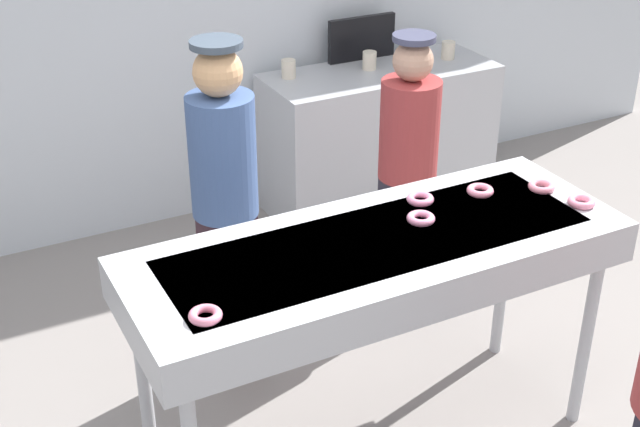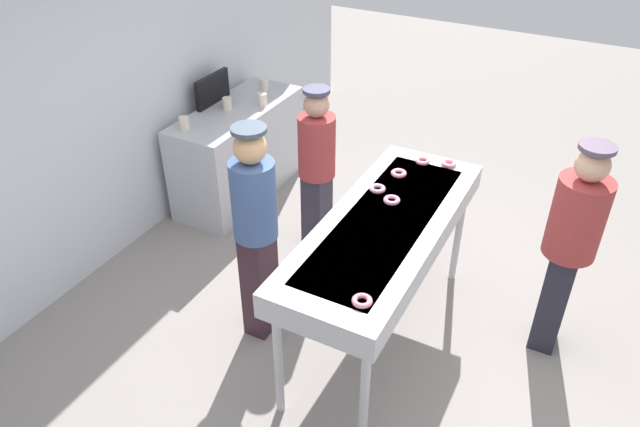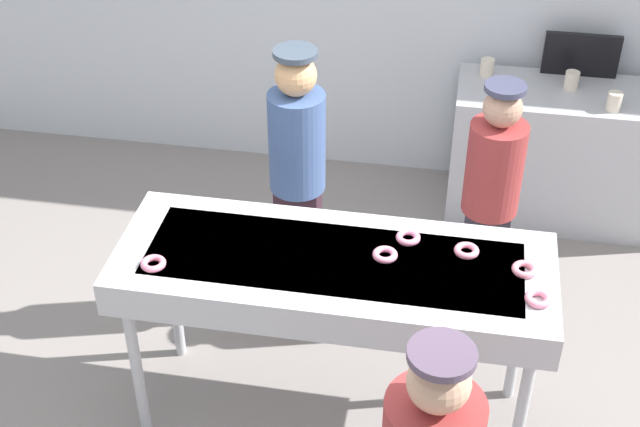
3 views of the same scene
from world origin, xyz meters
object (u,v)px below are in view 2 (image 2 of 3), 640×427
Objects in this scene: fryer_conveyor at (384,232)px; strawberry_donut_2 at (362,301)px; paper_cup_3 at (264,84)px; strawberry_donut_0 at (399,173)px; strawberry_donut_1 at (377,189)px; strawberry_donut_3 at (423,161)px; prep_counter at (239,151)px; paper_cup_0 at (262,99)px; customer_waiting at (571,241)px; paper_cup_2 at (227,104)px; strawberry_donut_5 at (392,200)px; worker_baker at (317,169)px; worker_assistant at (256,227)px; paper_cup_1 at (184,123)px; strawberry_donut_4 at (449,163)px; menu_display at (212,89)px.

fryer_conveyor is 17.45× the size of strawberry_donut_2.
fryer_conveyor is 17.49× the size of paper_cup_3.
strawberry_donut_0 is 0.28m from strawberry_donut_1.
prep_counter is at bearing 79.13° from strawberry_donut_3.
customer_waiting is at bearing -106.99° from paper_cup_0.
fryer_conveyor is 2.40m from paper_cup_2.
fryer_conveyor is 0.26m from strawberry_donut_5.
strawberry_donut_3 is at bearing -15.00° from strawberry_donut_1.
worker_baker reaches higher than fryer_conveyor.
strawberry_donut_5 is at bearing -114.96° from paper_cup_2.
fryer_conveyor is at bearing 122.45° from customer_waiting.
strawberry_donut_1 is 0.07× the size of worker_assistant.
customer_waiting is (-0.34, -1.16, -0.13)m from strawberry_donut_3.
fryer_conveyor is at bearing -130.62° from paper_cup_3.
strawberry_donut_3 is at bearing -84.59° from paper_cup_1.
paper_cup_2 is (0.27, 2.23, -0.08)m from strawberry_donut_4.
paper_cup_2 is at bearing 65.04° from strawberry_donut_5.
fryer_conveyor is 1.32× the size of worker_baker.
worker_assistant is (-1.24, 0.94, -0.13)m from strawberry_donut_4.
menu_display is at bearing 112.61° from paper_cup_0.
fryer_conveyor is at bearing -148.90° from strawberry_donut_1.
worker_baker is at bearing -114.50° from prep_counter.
fryer_conveyor reaches higher than prep_counter.
fryer_conveyor is 1.33× the size of prep_counter.
strawberry_donut_1 is 2.02m from paper_cup_1.
paper_cup_0 reaches higher than prep_counter.
strawberry_donut_2 is 3.21m from menu_display.
worker_baker reaches higher than strawberry_donut_0.
strawberry_donut_0 reaches higher than paper_cup_1.
customer_waiting is at bearing -81.56° from strawberry_donut_1.
worker_assistant is at bearing 147.59° from strawberry_donut_3.
fryer_conveyor is at bearing -176.58° from strawberry_donut_3.
worker_baker is 3.21× the size of menu_display.
menu_display is (2.03, 2.49, 0.01)m from strawberry_donut_2.
strawberry_donut_0 and strawberry_donut_2 have the same top height.
customer_waiting is 3.38m from paper_cup_3.
strawberry_donut_2 is 3.02m from paper_cup_2.
menu_display is at bearing 65.84° from strawberry_donut_5.
prep_counter is 3.17× the size of menu_display.
strawberry_donut_5 is 2.46m from menu_display.
worker_baker is 1.21m from paper_cup_0.
fryer_conveyor is 17.45× the size of strawberry_donut_5.
strawberry_donut_1 is 0.08× the size of prep_counter.
worker_baker is at bearing 91.90° from customer_waiting.
paper_cup_2 is at bearing 83.05° from strawberry_donut_4.
strawberry_donut_4 reaches higher than paper_cup_2.
paper_cup_1 is at bearing -169.07° from menu_display.
paper_cup_2 is (0.95, 2.05, -0.08)m from strawberry_donut_5.
worker_assistant reaches higher than fryer_conveyor.
customer_waiting is at bearing -102.92° from prep_counter.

